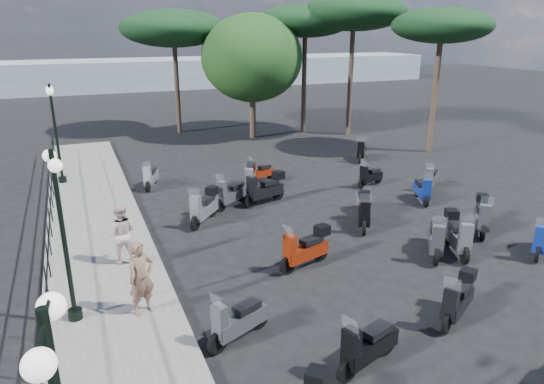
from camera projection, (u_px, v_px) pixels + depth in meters
name	position (u px, v px, depth m)	size (l,w,h in m)	color
ground	(355.00, 264.00, 13.51)	(120.00, 120.00, 0.00)	black
sidewalk	(102.00, 257.00, 13.74)	(3.00, 30.00, 0.15)	#605D5C
railing	(47.00, 240.00, 12.83)	(0.04, 26.04, 1.10)	black
lamp_post_1	(62.00, 227.00, 9.99)	(0.39, 1.13, 3.85)	black
lamp_post_2	(55.00, 128.00, 19.40)	(0.32, 1.19, 4.03)	black
woman	(141.00, 278.00, 10.68)	(0.63, 0.41, 1.72)	brown
pedestrian_far	(121.00, 233.00, 13.03)	(0.82, 0.64, 1.69)	beige
scooter_2	(238.00, 321.00, 10.04)	(1.58, 0.87, 1.34)	black
scooter_3	(204.00, 208.00, 16.17)	(1.32, 1.47, 1.43)	black
scooter_4	(151.00, 177.00, 19.77)	(0.81, 1.54, 1.29)	black
scooter_6	(367.00, 347.00, 9.21)	(1.68, 0.80, 1.39)	black
scooter_7	(458.00, 300.00, 10.76)	(1.51, 1.00, 1.33)	black
scooter_8	(305.00, 249.00, 13.17)	(1.71, 0.79, 1.40)	black
scooter_9	(231.00, 194.00, 17.60)	(1.55, 1.08, 1.42)	black
scooter_10	(250.00, 179.00, 19.34)	(0.91, 1.63, 1.38)	black
scooter_12	(436.00, 240.00, 13.82)	(1.21, 1.50, 1.45)	black
scooter_13	(364.00, 212.00, 15.81)	(1.09, 1.56, 1.40)	black
scooter_14	(265.00, 189.00, 17.97)	(1.82, 0.84, 1.49)	black
scooter_15	(260.00, 173.00, 20.56)	(1.45, 0.63, 1.18)	black
scooter_18	(540.00, 240.00, 13.92)	(1.40, 1.09, 1.33)	black
scooter_19	(457.00, 235.00, 13.99)	(0.97, 1.72, 1.45)	black
scooter_20	(364.00, 203.00, 17.00)	(0.77, 1.43, 1.21)	black
scooter_21	(361.00, 151.00, 23.87)	(1.08, 1.45, 1.35)	black
scooter_24	(482.00, 216.00, 15.44)	(1.30, 1.47, 1.43)	black
scooter_25	(422.00, 191.00, 18.17)	(0.82, 1.53, 1.29)	black
scooter_26	(431.00, 179.00, 19.67)	(1.24, 1.04, 1.22)	black
scooter_27	(370.00, 176.00, 20.00)	(1.46, 0.68, 1.20)	black
broadleaf_tree	(252.00, 58.00, 27.59)	(5.81, 5.81, 7.08)	#38281E
pine_0	(305.00, 21.00, 28.60)	(5.58, 5.58, 7.62)	#38281E
pine_1	(354.00, 12.00, 27.63)	(6.07, 6.07, 8.16)	#38281E
pine_2	(173.00, 29.00, 28.52)	(6.28, 6.28, 7.31)	#38281E
pine_3	(442.00, 26.00, 23.71)	(4.93, 4.93, 7.21)	#38281E
distant_hills	(134.00, 74.00, 52.37)	(70.00, 8.00, 3.00)	gray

